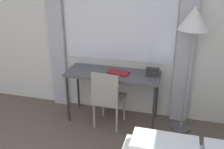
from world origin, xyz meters
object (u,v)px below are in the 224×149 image
Objects in this scene: desk_chair at (108,96)px; standing_lamp at (193,26)px; book at (118,73)px; telephone at (153,71)px; desk at (113,77)px.

standing_lamp reaches higher than desk_chair.
standing_lamp is 1.17m from book.
book is at bearing 68.76° from desk_chair.
desk_chair is 0.71m from telephone.
desk is 1.29m from standing_lamp.
desk is 1.53× the size of desk_chair.
desk_chair is 2.70× the size of book.
book is at bearing -179.66° from standing_lamp.
desk_chair is 0.36m from book.
telephone is at bearing 169.15° from standing_lamp.
desk_chair reaches higher than telephone.
desk_chair is 1.45m from standing_lamp.
book is (-0.93, -0.01, -0.71)m from standing_lamp.
desk is 0.57m from telephone.
desk_chair is at bearing -116.63° from book.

